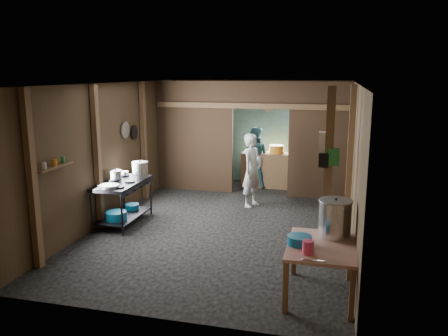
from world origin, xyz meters
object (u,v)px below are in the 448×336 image
(gas_range, at_px, (123,203))
(cook, at_px, (252,170))
(stove_pot_large, at_px, (140,170))
(pink_bucket, at_px, (308,247))
(yellow_tub, at_px, (277,149))
(stock_pot, at_px, (335,219))
(prep_table, at_px, (320,270))

(gas_range, relative_size, cook, 0.88)
(stove_pot_large, distance_m, pink_bucket, 4.37)
(stove_pot_large, xyz_separation_m, yellow_tub, (2.24, 3.00, 0.01))
(gas_range, distance_m, cook, 2.76)
(pink_bucket, bearing_deg, gas_range, 147.15)
(pink_bucket, bearing_deg, cook, 109.56)
(stove_pot_large, relative_size, cook, 0.21)
(stove_pot_large, distance_m, stock_pot, 4.22)
(yellow_tub, distance_m, cook, 1.77)
(gas_range, xyz_separation_m, pink_bucket, (3.56, -2.30, 0.36))
(pink_bucket, bearing_deg, prep_table, 66.09)
(gas_range, xyz_separation_m, prep_table, (3.71, -1.97, -0.06))
(gas_range, bearing_deg, pink_bucket, -32.85)
(gas_range, relative_size, stock_pot, 2.66)
(stock_pot, distance_m, cook, 3.74)
(stock_pot, xyz_separation_m, cook, (-1.72, 3.32, -0.14))
(gas_range, height_order, prep_table, gas_range)
(prep_table, distance_m, pink_bucket, 0.56)
(gas_range, height_order, stock_pot, stock_pot)
(yellow_tub, bearing_deg, stock_pot, -74.07)
(stove_pot_large, height_order, pink_bucket, stove_pot_large)
(stove_pot_large, bearing_deg, pink_bucket, -39.00)
(stock_pot, relative_size, cook, 0.33)
(prep_table, bearing_deg, cook, 113.15)
(prep_table, bearing_deg, pink_bucket, -113.91)
(pink_bucket, distance_m, cook, 4.26)
(cook, bearing_deg, stock_pot, -131.42)
(prep_table, distance_m, stock_pot, 0.69)
(gas_range, xyz_separation_m, yellow_tub, (2.41, 3.45, 0.55))
(stock_pot, xyz_separation_m, yellow_tub, (-1.44, 5.06, 0.03))
(prep_table, height_order, stock_pot, stock_pot)
(cook, bearing_deg, stove_pot_large, 143.94)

